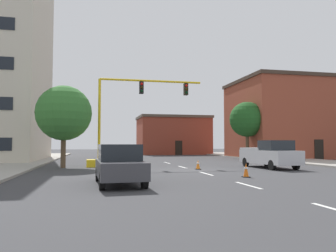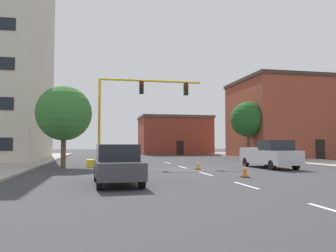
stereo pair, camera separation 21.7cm
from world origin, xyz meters
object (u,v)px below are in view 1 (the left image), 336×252
object	(u,v)px
sedan_dark_gray_near_left	(119,164)
pickup_truck_silver	(270,155)
traffic_signal_gantry	(114,137)
tree_left_near	(64,113)
traffic_cone_roadside_a	(246,170)
tree_right_mid	(247,120)
traffic_cone_roadside_b	(198,165)

from	to	relation	value
sedan_dark_gray_near_left	pickup_truck_silver	bearing A→B (deg)	32.74
sedan_dark_gray_near_left	traffic_signal_gantry	bearing A→B (deg)	88.20
tree_left_near	sedan_dark_gray_near_left	size ratio (longest dim) A/B	1.32
pickup_truck_silver	tree_left_near	bearing A→B (deg)	166.84
sedan_dark_gray_near_left	traffic_cone_roadside_a	xyz separation A→B (m)	(6.72, 1.63, -0.51)
tree_right_mid	traffic_cone_roadside_a	bearing A→B (deg)	-116.03
traffic_signal_gantry	tree_left_near	size ratio (longest dim) A/B	1.49
traffic_cone_roadside_b	tree_right_mid	bearing A→B (deg)	51.47
pickup_truck_silver	traffic_cone_roadside_a	world-z (taller)	pickup_truck_silver
pickup_truck_silver	traffic_cone_roadside_b	distance (m)	5.43
tree_left_near	traffic_cone_roadside_b	world-z (taller)	tree_left_near
traffic_cone_roadside_a	sedan_dark_gray_near_left	bearing A→B (deg)	-166.38
tree_right_mid	traffic_cone_roadside_a	xyz separation A→B (m)	(-8.47, -17.34, -4.03)
tree_left_near	sedan_dark_gray_near_left	bearing A→B (deg)	-72.52
sedan_dark_gray_near_left	traffic_cone_roadside_b	distance (m)	9.31
traffic_signal_gantry	pickup_truck_silver	distance (m)	11.65
pickup_truck_silver	traffic_cone_roadside_a	distance (m)	7.22
traffic_signal_gantry	tree_left_near	distance (m)	4.13
tree_left_near	traffic_cone_roadside_a	xyz separation A→B (m)	(10.07, -9.01, -3.62)
traffic_signal_gantry	traffic_cone_roadside_a	bearing A→B (deg)	-56.31
tree_right_mid	sedan_dark_gray_near_left	world-z (taller)	tree_right_mid
tree_right_mid	traffic_cone_roadside_a	distance (m)	19.72
sedan_dark_gray_near_left	traffic_cone_roadside_a	bearing A→B (deg)	13.62
traffic_cone_roadside_a	traffic_cone_roadside_b	size ratio (longest dim) A/B	1.14
traffic_cone_roadside_b	tree_left_near	bearing A→B (deg)	159.67
traffic_signal_gantry	traffic_cone_roadside_a	world-z (taller)	traffic_signal_gantry
pickup_truck_silver	traffic_cone_roadside_a	size ratio (longest dim) A/B	7.20
traffic_signal_gantry	pickup_truck_silver	bearing A→B (deg)	-19.99
traffic_cone_roadside_a	traffic_signal_gantry	bearing A→B (deg)	123.69
tree_left_near	sedan_dark_gray_near_left	world-z (taller)	tree_left_near
tree_right_mid	traffic_cone_roadside_b	xyz separation A→B (m)	(-9.35, -11.74, -4.07)
pickup_truck_silver	sedan_dark_gray_near_left	xyz separation A→B (m)	(-11.24, -7.23, -0.09)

